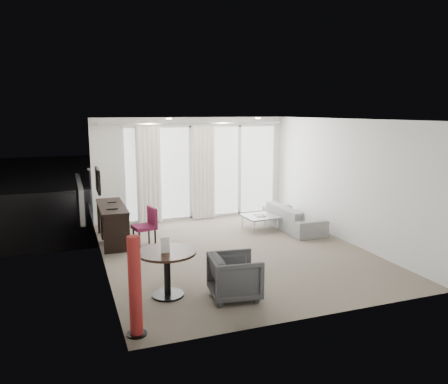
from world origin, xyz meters
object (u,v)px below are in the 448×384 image
object	(u,v)px
desk_chair	(144,228)
round_table	(167,274)
desk	(112,224)
tub_armchair	(235,276)
coffee_table	(260,223)
sofa	(293,217)
rattan_chair_a	(212,190)
red_lamp	(135,287)
rattan_chair_b	(238,185)

from	to	relation	value
desk_chair	round_table	bearing A→B (deg)	-103.74
desk	tub_armchair	size ratio (longest dim) A/B	2.33
round_table	coffee_table	distance (m)	4.12
sofa	rattan_chair_a	world-z (taller)	rattan_chair_a
round_table	tub_armchair	world-z (taller)	round_table
coffee_table	red_lamp	bearing A→B (deg)	-131.44
round_table	red_lamp	size ratio (longest dim) A/B	0.69
tub_armchair	coffee_table	world-z (taller)	tub_armchair
desk	red_lamp	bearing A→B (deg)	-92.04
tub_armchair	rattan_chair_b	world-z (taller)	rattan_chair_b
desk_chair	red_lamp	world-z (taller)	red_lamp
red_lamp	tub_armchair	distance (m)	1.70
desk_chair	rattan_chair_b	bearing A→B (deg)	35.89
rattan_chair_a	desk_chair	bearing A→B (deg)	-111.18
red_lamp	rattan_chair_a	distance (m)	8.17
desk	rattan_chair_a	xyz separation A→B (m)	(3.30, 3.25, -0.03)
red_lamp	rattan_chair_a	xyz separation A→B (m)	(3.45, 7.40, -0.27)
round_table	tub_armchair	bearing A→B (deg)	-23.62
sofa	rattan_chair_b	world-z (taller)	rattan_chair_b
desk	rattan_chair_a	distance (m)	4.64
red_lamp	sofa	bearing A→B (deg)	41.33
desk	rattan_chair_a	size ratio (longest dim) A/B	2.31
red_lamp	coffee_table	distance (m)	5.32
desk	sofa	distance (m)	4.15
tub_armchair	rattan_chair_a	xyz separation A→B (m)	(1.89, 6.78, 0.04)
round_table	coffee_table	world-z (taller)	round_table
round_table	red_lamp	xyz separation A→B (m)	(-0.63, -1.02, 0.29)
round_table	rattan_chair_b	bearing A→B (deg)	60.05
tub_armchair	coffee_table	xyz separation A→B (m)	(1.95, 3.35, -0.16)
desk	sofa	size ratio (longest dim) A/B	0.89
red_lamp	rattan_chair_b	distance (m)	8.80
red_lamp	rattan_chair_b	bearing A→B (deg)	59.85
desk	coffee_table	bearing A→B (deg)	-3.00
round_table	desk	bearing A→B (deg)	98.69
red_lamp	desk_chair	bearing A→B (deg)	78.62
desk_chair	red_lamp	size ratio (longest dim) A/B	0.64
round_table	red_lamp	distance (m)	1.23
round_table	sofa	size ratio (longest dim) A/B	0.46
rattan_chair_b	desk_chair	bearing A→B (deg)	-157.34
desk_chair	sofa	distance (m)	3.58
coffee_table	sofa	distance (m)	0.81
red_lamp	sofa	xyz separation A→B (m)	(4.28, 3.76, -0.36)
desk	coffee_table	xyz separation A→B (m)	(3.36, -0.18, -0.23)
coffee_table	rattan_chair_b	xyz separation A→B (m)	(0.91, 3.63, 0.28)
round_table	rattan_chair_a	distance (m)	6.97
desk	coffee_table	distance (m)	3.37
tub_armchair	coffee_table	bearing A→B (deg)	-23.26
desk_chair	round_table	xyz separation A→B (m)	(-0.09, -2.53, -0.06)
coffee_table	desk_chair	bearing A→B (deg)	-171.41
red_lamp	tub_armchair	xyz separation A→B (m)	(1.56, 0.62, -0.31)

